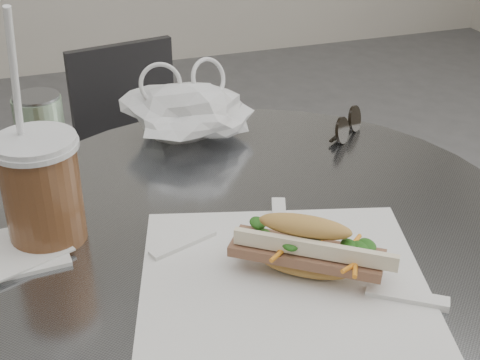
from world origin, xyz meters
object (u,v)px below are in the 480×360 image
object	(u,v)px
banh_mi	(306,248)
iced_coffee	(42,188)
chair_far	(148,194)
sunglasses	(347,126)
drink_can	(42,139)

from	to	relation	value
banh_mi	iced_coffee	world-z (taller)	iced_coffee
banh_mi	iced_coffee	bearing A→B (deg)	-176.03
chair_far	sunglasses	size ratio (longest dim) A/B	7.84
drink_can	sunglasses	bearing A→B (deg)	-0.87
drink_can	banh_mi	bearing A→B (deg)	-51.61
chair_far	drink_can	distance (m)	0.85
chair_far	iced_coffee	distance (m)	0.99
chair_far	drink_can	bearing A→B (deg)	57.47
banh_mi	drink_can	world-z (taller)	drink_can
iced_coffee	sunglasses	bearing A→B (deg)	17.05
chair_far	sunglasses	bearing A→B (deg)	99.39
sunglasses	chair_far	bearing A→B (deg)	68.79
chair_far	iced_coffee	bearing A→B (deg)	60.85
banh_mi	drink_can	distance (m)	0.44
iced_coffee	banh_mi	bearing A→B (deg)	-32.26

